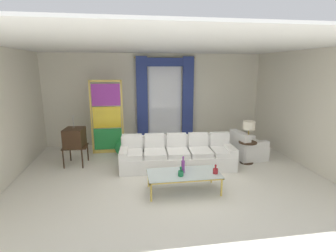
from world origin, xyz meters
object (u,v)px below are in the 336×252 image
at_px(couch_white_long, 177,155).
at_px(bottle_crystal_tall, 183,166).
at_px(bottle_blue_decanter, 181,173).
at_px(peacock_figurine, 122,149).
at_px(coffee_table, 184,174).
at_px(round_side_table, 247,150).
at_px(vintage_tv, 75,138).
at_px(armchair_white, 247,149).
at_px(stained_glass_divider, 107,119).
at_px(table_lamp_brass, 249,126).
at_px(bottle_amber_squat, 215,170).

relative_size(couch_white_long, bottle_crystal_tall, 8.43).
distance_m(bottle_blue_decanter, peacock_figurine, 2.88).
distance_m(coffee_table, round_side_table, 2.47).
bearing_deg(coffee_table, bottle_crystal_tall, 100.46).
bearing_deg(coffee_table, couch_white_long, 84.85).
bearing_deg(peacock_figurine, vintage_tv, -157.66).
relative_size(couch_white_long, bottle_blue_decanter, 14.64).
distance_m(peacock_figurine, round_side_table, 3.54).
bearing_deg(armchair_white, round_side_table, -114.46).
relative_size(bottle_crystal_tall, stained_glass_divider, 0.16).
distance_m(couch_white_long, table_lamp_brass, 2.06).
bearing_deg(stained_glass_divider, table_lamp_brass, -21.20).
xyz_separation_m(coffee_table, bottle_amber_squat, (0.64, -0.12, 0.10)).
xyz_separation_m(bottle_amber_squat, table_lamp_brass, (1.42, 1.49, 0.55)).
distance_m(vintage_tv, table_lamp_brass, 4.63).
relative_size(peacock_figurine, table_lamp_brass, 1.05).
bearing_deg(stained_glass_divider, vintage_tv, -132.43).
bearing_deg(bottle_amber_squat, vintage_tv, 146.55).
bearing_deg(table_lamp_brass, stained_glass_divider, 158.80).
bearing_deg(table_lamp_brass, bottle_amber_squat, -133.59).
bearing_deg(coffee_table, peacock_figurine, 117.82).
xyz_separation_m(vintage_tv, round_side_table, (4.58, -0.60, -0.37)).
bearing_deg(couch_white_long, bottle_amber_squat, -71.19).
bearing_deg(table_lamp_brass, couch_white_long, 179.29).
bearing_deg(armchair_white, coffee_table, -142.45).
relative_size(vintage_tv, round_side_table, 2.26).
height_order(couch_white_long, armchair_white, couch_white_long).
xyz_separation_m(vintage_tv, armchair_white, (4.73, -0.27, -0.44)).
bearing_deg(peacock_figurine, round_side_table, -18.11).
bearing_deg(couch_white_long, peacock_figurine, 143.00).
distance_m(armchair_white, stained_glass_divider, 4.17).
bearing_deg(round_side_table, bottle_blue_decanter, -145.07).
xyz_separation_m(coffee_table, round_side_table, (2.06, 1.37, -0.02)).
xyz_separation_m(bottle_blue_decanter, bottle_amber_squat, (0.73, 0.01, -0.00)).
bearing_deg(round_side_table, bottle_amber_squat, -133.59).
xyz_separation_m(bottle_crystal_tall, stained_glass_divider, (-1.72, 2.79, 0.50)).
distance_m(stained_glass_divider, table_lamp_brass, 4.06).
distance_m(bottle_crystal_tall, stained_glass_divider, 3.32).
bearing_deg(bottle_blue_decanter, stained_glass_divider, 118.79).
relative_size(bottle_amber_squat, table_lamp_brass, 0.35).
bearing_deg(couch_white_long, stained_glass_divider, 142.05).
height_order(couch_white_long, bottle_amber_squat, couch_white_long).
distance_m(vintage_tv, stained_glass_divider, 1.22).
bearing_deg(stained_glass_divider, bottle_blue_decanter, -61.21).
distance_m(vintage_tv, peacock_figurine, 1.41).
bearing_deg(bottle_crystal_tall, stained_glass_divider, 121.59).
relative_size(vintage_tv, peacock_figurine, 2.24).
relative_size(bottle_amber_squat, armchair_white, 0.21).
relative_size(couch_white_long, stained_glass_divider, 1.35).
bearing_deg(bottle_blue_decanter, vintage_tv, 139.11).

